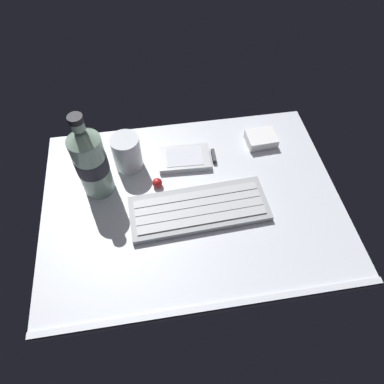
% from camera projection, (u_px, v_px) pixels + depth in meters
% --- Properties ---
extents(ground_plane, '(0.64, 0.48, 0.03)m').
position_uv_depth(ground_plane, '(192.00, 203.00, 0.75)').
color(ground_plane, silver).
extents(keyboard, '(0.29, 0.12, 0.02)m').
position_uv_depth(keyboard, '(199.00, 209.00, 0.72)').
color(keyboard, '#93969B').
rests_on(keyboard, ground_plane).
extents(handheld_device, '(0.13, 0.08, 0.02)m').
position_uv_depth(handheld_device, '(187.00, 158.00, 0.81)').
color(handheld_device, '#B7BABF').
rests_on(handheld_device, ground_plane).
extents(juice_cup, '(0.06, 0.06, 0.09)m').
position_uv_depth(juice_cup, '(127.00, 154.00, 0.77)').
color(juice_cup, silver).
rests_on(juice_cup, ground_plane).
extents(water_bottle, '(0.07, 0.07, 0.21)m').
position_uv_depth(water_bottle, '(91.00, 161.00, 0.69)').
color(water_bottle, '#9EC1A8').
rests_on(water_bottle, ground_plane).
extents(charger_block, '(0.07, 0.06, 0.02)m').
position_uv_depth(charger_block, '(261.00, 139.00, 0.84)').
color(charger_block, white).
rests_on(charger_block, ground_plane).
extents(trackball_mouse, '(0.02, 0.02, 0.02)m').
position_uv_depth(trackball_mouse, '(157.00, 183.00, 0.76)').
color(trackball_mouse, red).
rests_on(trackball_mouse, ground_plane).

